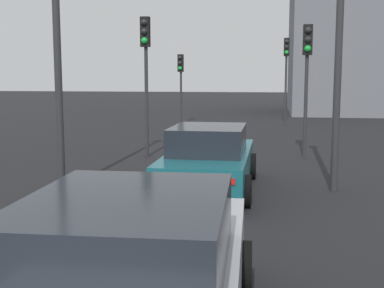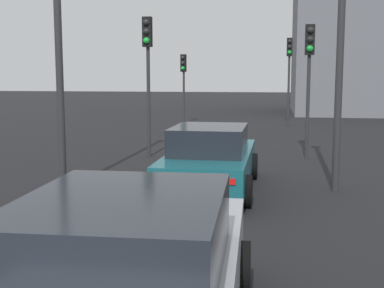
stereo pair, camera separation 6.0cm
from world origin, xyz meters
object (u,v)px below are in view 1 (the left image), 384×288
traffic_light_near_right (307,63)px  traffic_light_near_left (181,74)px  car_teal_lead (209,159)px  traffic_light_far_left (286,63)px  traffic_light_far_right (145,57)px  car_silver_second (133,281)px  street_lamp_far (340,12)px

traffic_light_near_right → traffic_light_near_left: bearing=-151.3°
car_teal_lead → traffic_light_far_left: size_ratio=1.03×
traffic_light_near_left → traffic_light_far_right: 10.92m
car_teal_lead → traffic_light_far_right: (4.37, 2.52, 2.39)m
car_teal_lead → car_silver_second: bearing=-178.5°
car_teal_lead → traffic_light_near_left: 15.74m
car_teal_lead → car_silver_second: size_ratio=0.94×
car_teal_lead → traffic_light_far_left: bearing=-7.6°
traffic_light_near_left → street_lamp_far: street_lamp_far is taller
traffic_light_far_left → car_silver_second: bearing=-3.1°
traffic_light_near_right → street_lamp_far: street_lamp_far is taller
traffic_light_near_left → street_lamp_far: 16.09m
car_teal_lead → street_lamp_far: bearing=-81.1°
car_teal_lead → street_lamp_far: 4.21m
traffic_light_near_left → street_lamp_far: size_ratio=0.56×
traffic_light_near_right → traffic_light_far_left: 10.35m
traffic_light_near_right → street_lamp_far: 4.52m
car_silver_second → traffic_light_near_right: 12.14m
traffic_light_far_left → street_lamp_far: (-14.74, -0.75, 0.71)m
car_teal_lead → traffic_light_near_left: traffic_light_near_left is taller
traffic_light_near_left → traffic_light_near_right: 11.91m
car_teal_lead → traffic_light_far_left: 15.50m
car_silver_second → traffic_light_far_right: size_ratio=1.11×
car_silver_second → traffic_light_near_right: traffic_light_near_right is taller
car_teal_lead → street_lamp_far: size_ratio=0.70×
traffic_light_near_left → traffic_light_far_left: bearing=95.2°
car_silver_second → traffic_light_near_left: 22.53m
car_teal_lead → traffic_light_far_right: bearing=29.9°
traffic_light_far_left → traffic_light_far_right: traffic_light_far_left is taller
traffic_light_near_right → traffic_light_far_right: size_ratio=0.94×
car_silver_second → traffic_light_near_right: (11.74, -2.17, 2.17)m
traffic_light_far_left → traffic_light_far_right: (-10.81, 4.52, -0.07)m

